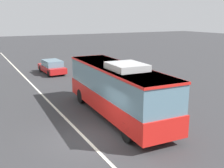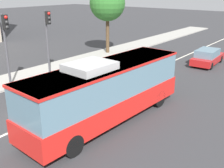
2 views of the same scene
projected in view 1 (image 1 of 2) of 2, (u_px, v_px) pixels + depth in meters
name	position (u px, v px, depth m)	size (l,w,h in m)	color
ground_plane	(87.00, 140.00, 13.27)	(160.00, 160.00, 0.00)	#333335
lane_centre_line	(87.00, 140.00, 13.27)	(76.00, 0.16, 0.01)	silver
transit_bus	(117.00, 88.00, 16.09)	(10.10, 2.92, 3.46)	red
sedan_red	(52.00, 67.00, 28.84)	(4.58, 2.00, 1.46)	#B21919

